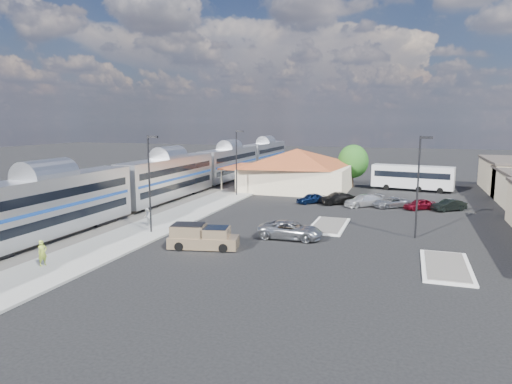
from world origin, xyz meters
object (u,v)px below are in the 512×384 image
(station_depot, at_px, (296,169))
(coach_bus, at_px, (412,176))
(pickup_truck, at_px, (204,238))
(suv, at_px, (290,230))

(station_depot, bearing_deg, coach_bus, 17.25)
(pickup_truck, height_order, coach_bus, coach_bus)
(suv, distance_m, coach_bus, 34.38)
(station_depot, xyz_separation_m, pickup_truck, (0.24, -32.96, -2.22))
(pickup_truck, height_order, suv, pickup_truck)
(pickup_truck, distance_m, suv, 7.90)
(station_depot, distance_m, coach_bus, 17.16)
(pickup_truck, bearing_deg, suv, -60.12)
(station_depot, relative_size, pickup_truck, 3.12)
(suv, height_order, coach_bus, coach_bus)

